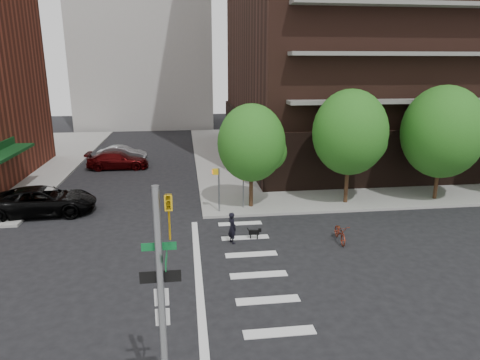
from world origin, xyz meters
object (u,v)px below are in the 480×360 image
parked_car_black (43,201)px  scooter (340,233)px  traffic_signal (165,334)px  parked_car_maroon (118,160)px  parked_car_silver (122,154)px  dog_walker (232,228)px

parked_car_black → scooter: bearing=-115.2°
traffic_signal → scooter: traffic_signal is taller
traffic_signal → parked_car_maroon: (-5.03, 27.49, -1.97)m
parked_car_silver → traffic_signal: bearing=-165.2°
parked_car_maroon → dog_walker: dog_walker is taller
parked_car_black → parked_car_maroon: size_ratio=1.18×
traffic_signal → scooter: bearing=52.2°
parked_car_maroon → dog_walker: (7.78, -16.53, 0.06)m
parked_car_black → parked_car_maroon: (2.70, 11.00, -0.09)m
dog_walker → traffic_signal: bearing=144.0°
traffic_signal → parked_car_black: bearing=115.1°
parked_car_maroon → scooter: (13.11, -17.07, -0.26)m
parked_car_black → scooter: size_ratio=3.32×
parked_car_black → dog_walker: (10.48, -5.53, -0.04)m
dog_walker → scooter: bearing=-117.7°
traffic_signal → parked_car_black: 18.31m
traffic_signal → parked_car_maroon: traffic_signal is taller
traffic_signal → parked_car_black: size_ratio=1.01×
parked_car_black → scooter: parked_car_black is taller
parked_car_maroon → parked_car_silver: parked_car_maroon is taller
parked_car_black → parked_car_silver: (2.70, 13.81, -0.12)m
traffic_signal → scooter: size_ratio=3.36×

